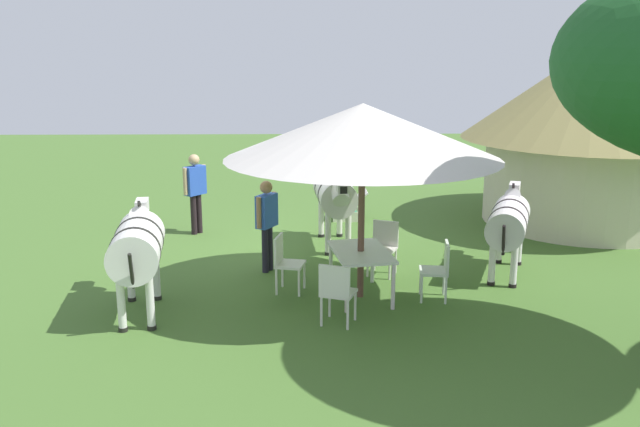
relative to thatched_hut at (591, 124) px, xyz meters
The scene contains 14 objects.
ground_plane 7.00m from the thatched_hut, 67.90° to the right, with size 36.00×36.00×0.00m, color #43682A.
thatched_hut is the anchor object (origin of this frame).
shade_umbrella 6.97m from the thatched_hut, 49.15° to the right, with size 4.09×4.09×2.97m.
patio_dining_table 7.12m from the thatched_hut, 49.15° to the right, with size 1.43×1.01×0.74m.
patio_chair_east_end 6.12m from the thatched_hut, 54.16° to the right, with size 0.56×0.57×0.90m.
patio_chair_near_lawn 7.90m from the thatched_hut, 56.26° to the right, with size 0.52×0.51×0.90m.
patio_chair_west_end 8.19m from the thatched_hut, 45.06° to the right, with size 0.55×0.56×0.90m.
patio_chair_near_hut 6.43m from the thatched_hut, 40.99° to the right, with size 0.49×0.47×0.90m.
guest_beside_umbrella 7.61m from the thatched_hut, 64.08° to the right, with size 0.51×0.38×1.58m.
standing_watcher 8.47m from the thatched_hut, 84.35° to the right, with size 0.48×0.44×1.65m.
striped_lounge_chair 5.49m from the thatched_hut, 93.37° to the right, with size 0.56×0.80×0.65m.
zebra_nearest_camera 4.58m from the thatched_hut, 37.69° to the right, with size 2.20×1.15×1.45m.
zebra_by_umbrella 10.00m from the thatched_hut, 58.72° to the right, with size 2.20×0.90×1.55m.
zebra_toward_hut 5.94m from the thatched_hut, 72.00° to the right, with size 2.32×0.81×1.58m.
Camera 1 is at (12.00, 0.09, 3.78)m, focal length 38.40 mm.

